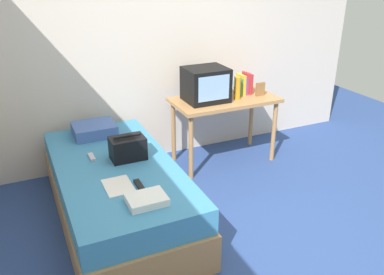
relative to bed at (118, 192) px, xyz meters
The scene contains 14 objects.
ground_plane 1.23m from the bed, 46.19° to the right, with size 8.00×8.00×0.00m, color #2D4784.
wall_back 1.74m from the bed, 53.92° to the left, with size 5.20×0.10×2.60m, color beige.
bed is the anchor object (origin of this frame).
desk 1.60m from the bed, 24.29° to the left, with size 1.16×0.60×0.76m.
tv 1.51m from the bed, 29.04° to the left, with size 0.44×0.39×0.36m.
water_bottle 1.74m from the bed, 20.26° to the left, with size 0.06×0.06×0.25m, color orange.
book_row 1.92m from the bed, 22.57° to the left, with size 0.16×0.16×0.24m.
picture_frame 1.98m from the bed, 17.01° to the left, with size 0.11×0.02×0.15m, color olive.
pillow 0.79m from the bed, 91.58° to the left, with size 0.41×0.34×0.11m, color #4766AD.
handbag 0.41m from the bed, 26.24° to the left, with size 0.30×0.20×0.23m.
magazine 0.47m from the bed, 101.33° to the right, with size 0.21×0.29×0.01m, color white.
remote_dark 0.52m from the bed, 80.17° to the right, with size 0.04×0.16×0.02m, color black.
remote_silver 0.39m from the bed, 126.98° to the left, with size 0.04×0.14×0.02m, color #B7B7BC.
folded_towel 0.75m from the bed, 85.68° to the right, with size 0.28×0.22×0.06m, color white.
Camera 1 is at (-1.51, -2.19, 2.14)m, focal length 37.68 mm.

